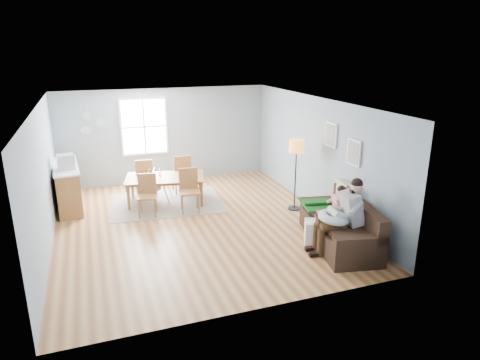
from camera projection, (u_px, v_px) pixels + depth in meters
name	position (u px, v px, depth m)	size (l,w,h in m)	color
room	(193.00, 116.00, 8.89)	(8.40, 9.40, 3.90)	#945634
window	(144.00, 127.00, 12.05)	(1.32, 0.08, 1.62)	white
pictures	(342.00, 143.00, 9.07)	(0.05, 1.34, 0.74)	white
wall_plates	(91.00, 123.00, 11.55)	(0.67, 0.02, 0.66)	#94ABB1
sofa	(342.00, 229.00, 8.57)	(1.40, 2.41, 0.92)	black
green_throw	(326.00, 204.00, 9.19)	(1.03, 0.87, 0.04)	#14591B
beige_pillow	(344.00, 194.00, 9.00)	(0.16, 0.55, 0.55)	#BBAD8F
father	(343.00, 213.00, 8.10)	(1.08, 0.57, 1.48)	#97979A
nursing_pillow	(334.00, 217.00, 8.10)	(0.61, 0.61, 0.17)	#C4E3F5
infant	(333.00, 212.00, 8.11)	(0.17, 0.42, 0.16)	silver
toddler	(336.00, 204.00, 8.62)	(0.62, 0.36, 0.93)	silver
floor_lamp	(296.00, 152.00, 10.07)	(0.35, 0.35, 1.73)	black
storage_cube	(315.00, 232.00, 8.64)	(0.53, 0.51, 0.47)	white
rug	(167.00, 203.00, 10.89)	(2.76, 2.10, 0.01)	#9A958D
dining_table	(166.00, 190.00, 10.79)	(1.95, 1.09, 0.69)	brown
chair_sw	(147.00, 192.00, 9.98)	(0.53, 0.53, 0.99)	olive
chair_se	(189.00, 187.00, 10.21)	(0.53, 0.53, 1.05)	olive
chair_nw	(144.00, 175.00, 11.22)	(0.47, 0.47, 1.02)	olive
chair_ne	(182.00, 171.00, 11.45)	(0.49, 0.49, 1.07)	olive
counter	(68.00, 186.00, 10.47)	(0.69, 1.95, 1.08)	brown
monitor	(66.00, 162.00, 9.94)	(0.41, 0.40, 0.35)	silver
baby_swing	(155.00, 187.00, 10.93)	(0.99, 1.00, 0.83)	silver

